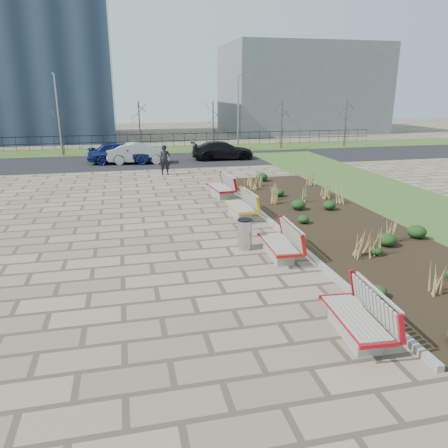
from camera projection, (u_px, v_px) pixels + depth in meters
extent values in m
plane|color=#87735D|center=(192.00, 297.00, 10.80)|extent=(120.00, 120.00, 0.00)
cube|color=black|center=(332.00, 222.00, 16.78)|extent=(4.50, 18.00, 0.10)
cube|color=gray|center=(275.00, 225.00, 16.27)|extent=(0.16, 18.00, 0.15)
cube|color=#33511E|center=(439.00, 215.00, 17.81)|extent=(5.00, 38.00, 0.04)
cube|color=#33511E|center=(140.00, 150.00, 36.86)|extent=(80.00, 5.00, 0.04)
cube|color=black|center=(144.00, 161.00, 31.28)|extent=(80.00, 7.00, 0.02)
cylinder|color=#B2B2B7|center=(245.00, 235.00, 13.95)|extent=(0.46, 0.46, 0.98)
imported|color=black|center=(165.00, 160.00, 26.07)|extent=(0.67, 0.46, 1.79)
imported|color=navy|center=(121.00, 152.00, 30.06)|extent=(4.66, 2.36, 1.52)
imported|color=#95989C|center=(139.00, 153.00, 30.13)|extent=(4.32, 1.85, 1.39)
imported|color=black|center=(223.00, 150.00, 31.85)|extent=(4.56, 1.96, 1.31)
cube|color=slate|center=(300.00, 89.00, 52.73)|extent=(18.00, 12.00, 10.00)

